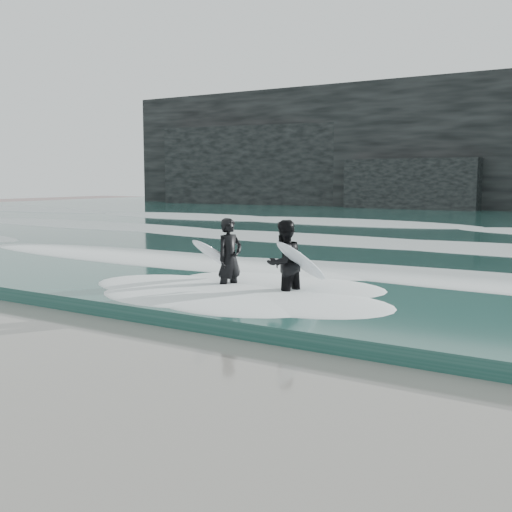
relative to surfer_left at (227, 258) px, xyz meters
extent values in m
cube|color=#1E4A43|center=(-0.19, 23.17, -0.74)|extent=(90.00, 52.00, 0.30)
ellipsoid|color=white|center=(-0.19, 3.17, -0.49)|extent=(60.00, 3.20, 0.20)
ellipsoid|color=white|center=(-0.19, 10.17, -0.47)|extent=(60.00, 4.00, 0.24)
ellipsoid|color=white|center=(-0.19, 19.17, -0.44)|extent=(60.00, 4.80, 0.30)
imported|color=black|center=(0.06, -0.01, -0.01)|extent=(0.57, 0.73, 1.78)
ellipsoid|color=white|center=(-0.34, 0.04, 0.03)|extent=(0.58, 1.73, 0.94)
imported|color=black|center=(1.44, -0.02, 0.00)|extent=(0.87, 1.01, 1.79)
ellipsoid|color=silver|center=(1.86, -0.02, 0.07)|extent=(0.63, 1.71, 1.03)
camera|label=1|loc=(8.01, -11.29, 1.76)|focal=45.00mm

